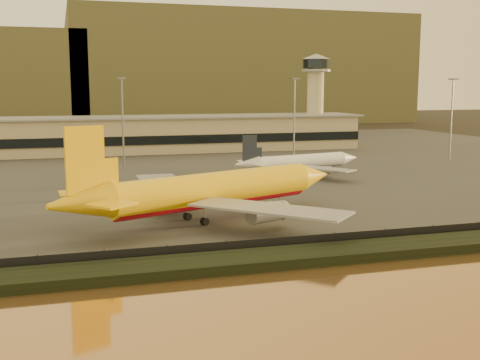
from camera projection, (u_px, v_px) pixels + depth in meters
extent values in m
plane|color=black|center=(241.00, 234.00, 94.87)|extent=(900.00, 900.00, 0.00)
cube|color=black|center=(278.00, 258.00, 78.67)|extent=(320.00, 7.00, 1.40)
cube|color=#2D2D2D|center=(152.00, 162.00, 184.80)|extent=(320.00, 220.00, 0.20)
cube|color=black|center=(268.00, 246.00, 82.37)|extent=(300.00, 0.05, 2.20)
cube|color=tan|center=(139.00, 135.00, 212.28)|extent=(160.00, 22.00, 12.00)
cube|color=black|center=(143.00, 141.00, 201.83)|extent=(160.00, 0.60, 3.00)
cube|color=gray|center=(139.00, 117.00, 211.32)|extent=(164.00, 24.00, 0.60)
cylinder|color=tan|center=(315.00, 107.00, 236.44)|extent=(6.40, 6.40, 30.00)
cylinder|color=black|center=(316.00, 64.00, 233.89)|extent=(10.40, 10.40, 3.50)
cone|color=gray|center=(316.00, 57.00, 233.47)|extent=(11.20, 11.20, 2.00)
cylinder|color=gray|center=(316.00, 71.00, 234.27)|extent=(11.20, 11.20, 0.80)
cylinder|color=slate|center=(123.00, 125.00, 165.85)|extent=(0.50, 0.50, 25.00)
cube|color=slate|center=(121.00, 78.00, 163.91)|extent=(2.20, 2.20, 0.40)
cylinder|color=slate|center=(294.00, 122.00, 178.13)|extent=(0.50, 0.50, 25.00)
cube|color=slate|center=(295.00, 79.00, 176.20)|extent=(2.20, 2.20, 0.40)
cylinder|color=slate|center=(451.00, 120.00, 186.63)|extent=(0.50, 0.50, 25.00)
cube|color=slate|center=(453.00, 79.00, 184.69)|extent=(2.20, 2.20, 0.40)
cube|color=brown|center=(225.00, 71.00, 436.97)|extent=(220.00, 160.00, 70.00)
cylinder|color=yellow|center=(215.00, 188.00, 103.44)|extent=(38.79, 20.07, 5.71)
cylinder|color=#A60914|center=(215.00, 194.00, 103.59)|extent=(37.31, 18.50, 4.45)
cone|color=yellow|center=(312.00, 176.00, 118.00)|extent=(9.26, 8.17, 5.71)
cone|color=yellow|center=(80.00, 203.00, 88.13)|extent=(11.30, 8.99, 5.71)
cube|color=yellow|center=(85.00, 160.00, 87.85)|extent=(5.77, 2.68, 9.99)
cube|color=yellow|center=(78.00, 193.00, 93.83)|extent=(5.85, 5.79, 0.34)
cube|color=yellow|center=(111.00, 204.00, 85.01)|extent=(7.69, 7.68, 0.34)
cube|color=gray|center=(164.00, 184.00, 114.65)|extent=(7.71, 24.71, 0.34)
cylinder|color=gray|center=(186.00, 193.00, 113.73)|extent=(7.28, 5.38, 3.14)
cube|color=gray|center=(269.00, 209.00, 91.17)|extent=(22.68, 23.12, 0.34)
cylinder|color=gray|center=(266.00, 213.00, 95.97)|extent=(7.28, 5.38, 3.14)
cylinder|color=black|center=(280.00, 205.00, 113.48)|extent=(1.54, 1.40, 1.26)
cylinder|color=slate|center=(280.00, 202.00, 113.38)|extent=(0.22, 0.22, 2.57)
cylinder|color=black|center=(205.00, 222.00, 99.64)|extent=(1.54, 1.40, 1.26)
cylinder|color=slate|center=(205.00, 218.00, 99.54)|extent=(0.22, 0.22, 2.57)
cylinder|color=black|center=(187.00, 216.00, 103.61)|extent=(1.54, 1.40, 1.26)
cylinder|color=slate|center=(187.00, 213.00, 103.51)|extent=(0.22, 0.22, 2.57)
cylinder|color=white|center=(301.00, 161.00, 157.67)|extent=(26.46, 9.15, 3.65)
cylinder|color=gray|center=(301.00, 164.00, 157.77)|extent=(25.58, 8.21, 2.85)
cone|color=white|center=(349.00, 158.00, 165.18)|extent=(5.77, 4.65, 3.65)
cone|color=white|center=(247.00, 164.00, 149.78)|extent=(7.20, 4.96, 3.65)
cube|color=black|center=(250.00, 148.00, 149.51)|extent=(3.99, 1.14, 6.39)
cube|color=white|center=(245.00, 161.00, 153.59)|extent=(3.98, 3.82, 0.22)
cube|color=white|center=(260.00, 164.00, 147.27)|extent=(4.90, 4.84, 0.22)
cube|color=gray|center=(279.00, 160.00, 166.10)|extent=(7.82, 17.06, 0.22)
cylinder|color=gray|center=(289.00, 164.00, 165.00)|extent=(4.71, 2.89, 2.01)
cube|color=gray|center=(322.00, 168.00, 148.73)|extent=(13.47, 16.46, 0.22)
cylinder|color=gray|center=(322.00, 171.00, 151.89)|extent=(4.71, 2.89, 2.01)
cylinder|color=black|center=(332.00, 170.00, 162.94)|extent=(0.92, 0.79, 0.80)
cylinder|color=slate|center=(332.00, 169.00, 162.87)|extent=(0.19, 0.19, 1.64)
cylinder|color=black|center=(296.00, 174.00, 155.41)|extent=(0.92, 0.79, 0.80)
cylinder|color=slate|center=(296.00, 173.00, 155.34)|extent=(0.19, 0.19, 1.64)
cylinder|color=black|center=(289.00, 173.00, 158.25)|extent=(0.92, 0.79, 0.80)
cylinder|color=slate|center=(289.00, 171.00, 158.19)|extent=(0.19, 0.19, 1.64)
cube|color=yellow|center=(247.00, 194.00, 123.60)|extent=(4.69, 2.52, 2.02)
cube|color=white|center=(97.00, 194.00, 123.62)|extent=(4.58, 2.78, 1.92)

